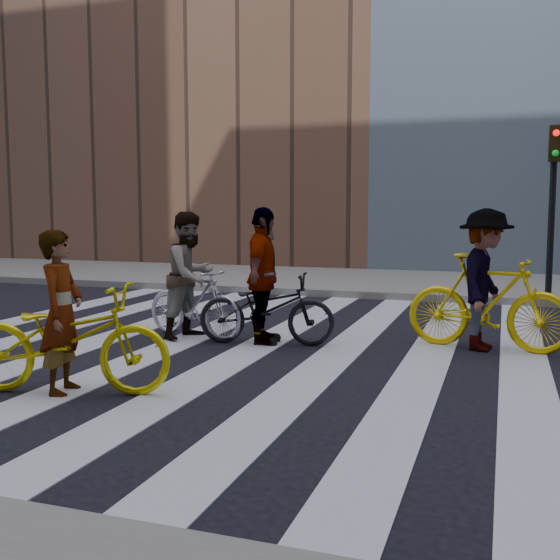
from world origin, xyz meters
The scene contains 13 objects.
ground centered at (0.00, 0.00, 0.00)m, with size 100.00×100.00×0.00m, color black.
sidewalk_far centered at (0.00, 7.50, 0.07)m, with size 100.00×5.00×0.15m, color gray.
zebra_crosswalk centered at (0.00, 0.00, 0.01)m, with size 8.25×10.00×0.01m.
building_brick_far_left centered at (-8.00, 15.00, 9.00)m, with size 16.00×10.00×18.00m, color brown.
traffic_signal centered at (4.40, 5.32, 2.28)m, with size 0.22×0.42×3.33m.
bike_yellow_left centered at (-0.45, -2.63, 0.54)m, with size 0.72×2.07×1.09m, color yellow.
bike_silver_mid centered at (-0.52, 0.30, 0.50)m, with size 0.47×1.68×1.01m, color #B9BAC3.
bike_yellow_right centered at (3.41, 0.80, 0.62)m, with size 0.58×2.07×1.24m, color yellow.
bike_dark_rear centered at (0.59, 0.22, 0.48)m, with size 0.64×1.84×0.96m, color black.
rider_left centered at (-0.50, -2.63, 0.81)m, with size 0.59×0.39×1.61m, color slate.
rider_mid centered at (-0.57, 0.30, 0.89)m, with size 0.86×0.67×1.78m, color slate.
rider_right centered at (3.36, 0.80, 0.91)m, with size 1.18×0.68×1.82m, color slate.
rider_rear centered at (0.54, 0.22, 0.92)m, with size 1.08×0.45×1.84m, color slate.
Camera 1 is at (3.58, -7.92, 1.81)m, focal length 42.00 mm.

